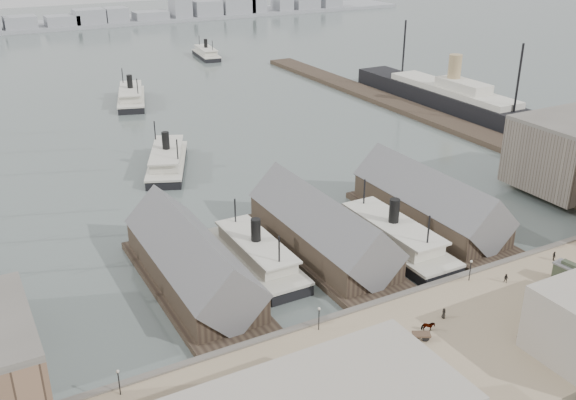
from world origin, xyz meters
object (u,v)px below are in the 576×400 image
ferry_docked_west (256,254)px  ocean_steamer (452,98)px  horse_cart_right (570,291)px  horse_cart_center (426,329)px

ferry_docked_west → ocean_steamer: (105.00, 64.84, 1.61)m
ferry_docked_west → ocean_steamer: bearing=31.7°
ocean_steamer → horse_cart_right: ocean_steamer is taller
ocean_steamer → horse_cart_right: size_ratio=19.22×
ferry_docked_west → horse_cart_right: 53.68m
ferry_docked_west → horse_cart_center: 35.77m
ocean_steamer → horse_cart_right: bearing=-123.0°
horse_cart_center → ferry_docked_west: bearing=47.6°
ferry_docked_west → horse_cart_center: bearing=-71.4°
horse_cart_center → horse_cart_right: size_ratio=1.01×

